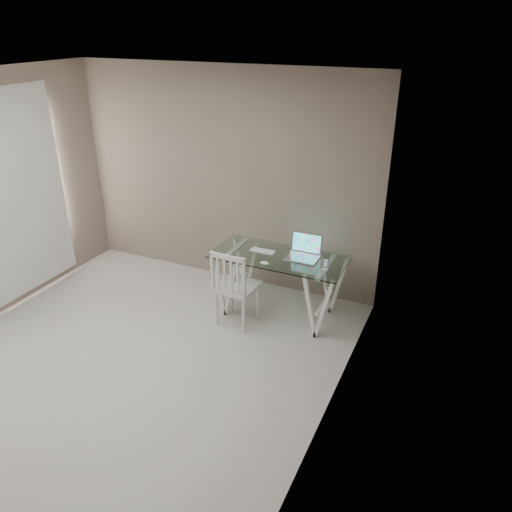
# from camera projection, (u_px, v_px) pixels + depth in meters

# --- Properties ---
(room) EXTENTS (4.50, 4.52, 2.71)m
(room) POSITION_uv_depth(u_px,v_px,m) (94.00, 205.00, 4.24)
(room) COLOR #AEACA7
(room) RESTS_ON ground
(desk) EXTENTS (1.50, 0.70, 0.75)m
(desk) POSITION_uv_depth(u_px,v_px,m) (279.00, 285.00, 5.73)
(desk) COLOR silver
(desk) RESTS_ON ground
(chair) EXTENTS (0.44, 0.44, 0.93)m
(chair) POSITION_uv_depth(u_px,v_px,m) (234.00, 285.00, 5.46)
(chair) COLOR silver
(chair) RESTS_ON ground
(laptop) EXTENTS (0.36, 0.29, 0.25)m
(laptop) POSITION_uv_depth(u_px,v_px,m) (304.00, 252.00, 5.54)
(laptop) COLOR #B5B5BA
(laptop) RESTS_ON desk
(keyboard) EXTENTS (0.30, 0.13, 0.01)m
(keyboard) POSITION_uv_depth(u_px,v_px,m) (263.00, 251.00, 5.69)
(keyboard) COLOR silver
(keyboard) RESTS_ON desk
(mouse) EXTENTS (0.10, 0.06, 0.03)m
(mouse) POSITION_uv_depth(u_px,v_px,m) (265.00, 263.00, 5.39)
(mouse) COLOR white
(mouse) RESTS_ON desk
(phone_dock) EXTENTS (0.07, 0.07, 0.12)m
(phone_dock) POSITION_uv_depth(u_px,v_px,m) (325.00, 266.00, 5.28)
(phone_dock) COLOR white
(phone_dock) RESTS_ON desk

